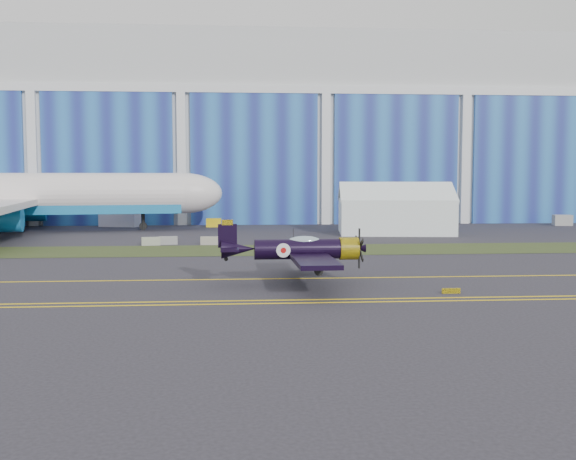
{
  "coord_description": "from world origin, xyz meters",
  "views": [
    {
      "loc": [
        8.15,
        -54.09,
        7.67
      ],
      "look_at": [
        12.46,
        1.52,
        3.08
      ],
      "focal_mm": 42.0,
      "sensor_mm": 36.0,
      "label": 1
    }
  ],
  "objects": [
    {
      "name": "shipping_container",
      "position": [
        -9.0,
        46.77,
        1.24
      ],
      "size": [
        6.15,
        3.85,
        2.48
      ],
      "primitive_type": "cube",
      "rotation": [
        0.0,
        0.0,
        -0.29
      ],
      "color": "white",
      "rests_on": "ground"
    },
    {
      "name": "edge_line_near",
      "position": [
        0.0,
        -14.5,
        0.01
      ],
      "size": [
        80.0,
        0.2,
        0.02
      ],
      "primitive_type": "cube",
      "color": "yellow",
      "rests_on": "ground"
    },
    {
      "name": "jetliner",
      "position": [
        -22.37,
        38.15,
        11.22
      ],
      "size": [
        70.81,
        62.38,
        22.43
      ],
      "rotation": [
        0.0,
        0.0,
        0.13
      ],
      "color": "silver",
      "rests_on": "ground"
    },
    {
      "name": "guard_board_right",
      "position": [
        22.0,
        -12.0,
        0.17
      ],
      "size": [
        1.2,
        0.15,
        0.35
      ],
      "primitive_type": "cube",
      "color": "yellow",
      "rests_on": "ground"
    },
    {
      "name": "barrier_a",
      "position": [
        -1.08,
        19.57,
        0.45
      ],
      "size": [
        2.07,
        0.88,
        0.9
      ],
      "primitive_type": "cube",
      "rotation": [
        0.0,
        0.0,
        0.15
      ],
      "color": "#989D88",
      "rests_on": "ground"
    },
    {
      "name": "gse_box",
      "position": [
        57.33,
        43.74,
        0.81
      ],
      "size": [
        2.82,
        1.71,
        1.61
      ],
      "primitive_type": "cube",
      "rotation": [
        0.0,
        0.0,
        -0.1
      ],
      "color": "#959693",
      "rests_on": "ground"
    },
    {
      "name": "barrier_b",
      "position": [
        0.69,
        20.31,
        0.45
      ],
      "size": [
        2.07,
        0.92,
        0.9
      ],
      "primitive_type": "cube",
      "rotation": [
        0.0,
        0.0,
        0.17
      ],
      "color": "gray",
      "rests_on": "ground"
    },
    {
      "name": "ground",
      "position": [
        0.0,
        0.0,
        0.0
      ],
      "size": [
        260.0,
        260.0,
        0.0
      ],
      "primitive_type": "plane",
      "color": "#302D35",
      "rests_on": "ground"
    },
    {
      "name": "barrier_c",
      "position": [
        5.27,
        19.67,
        0.45
      ],
      "size": [
        2.02,
        0.67,
        0.9
      ],
      "primitive_type": "cube",
      "rotation": [
        0.0,
        0.0,
        -0.03
      ],
      "color": "gray",
      "rests_on": "ground"
    },
    {
      "name": "tent",
      "position": [
        28.9,
        32.48,
        3.38
      ],
      "size": [
        15.69,
        12.26,
        6.77
      ],
      "rotation": [
        0.0,
        0.0,
        -0.11
      ],
      "color": "white",
      "rests_on": "ground"
    },
    {
      "name": "hangar",
      "position": [
        0.0,
        71.79,
        14.96
      ],
      "size": [
        220.0,
        45.7,
        30.0
      ],
      "color": "silver",
      "rests_on": "ground"
    },
    {
      "name": "edge_line_far",
      "position": [
        0.0,
        -13.5,
        0.01
      ],
      "size": [
        80.0,
        0.2,
        0.02
      ],
      "primitive_type": "cube",
      "color": "yellow",
      "rests_on": "ground"
    },
    {
      "name": "warbird",
      "position": [
        12.46,
        -7.48,
        2.48
      ],
      "size": [
        11.91,
        14.25,
        4.15
      ],
      "rotation": [
        0.0,
        0.0,
        0.03
      ],
      "color": "black",
      "rests_on": "ground"
    },
    {
      "name": "taxiway_centreline",
      "position": [
        0.0,
        -5.0,
        0.01
      ],
      "size": [
        200.0,
        0.2,
        0.02
      ],
      "primitive_type": "cube",
      "color": "yellow",
      "rests_on": "ground"
    },
    {
      "name": "grass_median",
      "position": [
        0.0,
        14.0,
        0.02
      ],
      "size": [
        260.0,
        10.0,
        0.02
      ],
      "primitive_type": "cube",
      "color": "#475128",
      "rests_on": "ground"
    },
    {
      "name": "tug",
      "position": [
        4.88,
        45.11,
        0.62
      ],
      "size": [
        2.19,
        1.42,
        1.25
      ],
      "primitive_type": "cube",
      "rotation": [
        0.0,
        0.0,
        -0.04
      ],
      "color": "yellow",
      "rests_on": "ground"
    }
  ]
}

